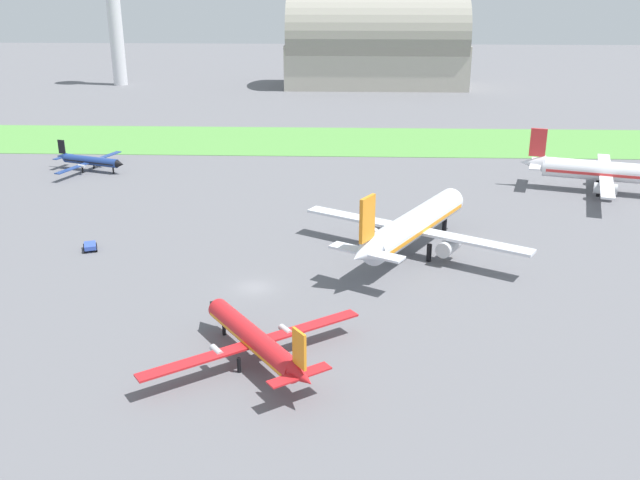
# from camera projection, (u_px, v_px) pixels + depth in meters

# --- Properties ---
(ground_plane) EXTENTS (600.00, 600.00, 0.00)m
(ground_plane) POSITION_uv_depth(u_px,v_px,m) (255.00, 288.00, 83.94)
(ground_plane) COLOR slate
(grass_taxiway_strip) EXTENTS (360.00, 28.00, 0.08)m
(grass_taxiway_strip) POSITION_uv_depth(u_px,v_px,m) (299.00, 141.00, 156.43)
(grass_taxiway_strip) COLOR #549342
(grass_taxiway_strip) RESTS_ON ground_plane
(airplane_taxiing_turboprop) EXTENTS (14.80, 17.10, 5.32)m
(airplane_taxiing_turboprop) POSITION_uv_depth(u_px,v_px,m) (90.00, 161.00, 132.34)
(airplane_taxiing_turboprop) COLOR navy
(airplane_taxiing_turboprop) RESTS_ON ground_plane
(airplane_parked_jet_far) EXTENTS (27.63, 27.91, 10.11)m
(airplane_parked_jet_far) POSITION_uv_depth(u_px,v_px,m) (606.00, 172.00, 118.58)
(airplane_parked_jet_far) COLOR white
(airplane_parked_jet_far) RESTS_ON ground_plane
(airplane_foreground_turboprop) EXTENTS (19.59, 17.29, 6.91)m
(airplane_foreground_turboprop) POSITION_uv_depth(u_px,v_px,m) (255.00, 339.00, 66.94)
(airplane_foreground_turboprop) COLOR red
(airplane_foreground_turboprop) RESTS_ON ground_plane
(airplane_midfield_jet) EXTENTS (28.33, 28.32, 11.15)m
(airplane_midfield_jet) POSITION_uv_depth(u_px,v_px,m) (413.00, 225.00, 92.44)
(airplane_midfield_jet) COLOR silver
(airplane_midfield_jet) RESTS_ON ground_plane
(baggage_cart_near_gate) EXTENTS (2.47, 2.84, 0.90)m
(baggage_cart_near_gate) POSITION_uv_depth(u_px,v_px,m) (90.00, 246.00, 94.99)
(baggage_cart_near_gate) COLOR #334FB2
(baggage_cart_near_gate) RESTS_ON ground_plane
(hangar_distant) EXTENTS (56.86, 24.66, 28.12)m
(hangar_distant) POSITION_uv_depth(u_px,v_px,m) (376.00, 46.00, 225.46)
(hangar_distant) COLOR #B2AD9E
(hangar_distant) RESTS_ON ground_plane
(control_tower) EXTENTS (8.00, 8.00, 39.33)m
(control_tower) POSITION_uv_depth(u_px,v_px,m) (114.00, 11.00, 225.45)
(control_tower) COLOR silver
(control_tower) RESTS_ON ground_plane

